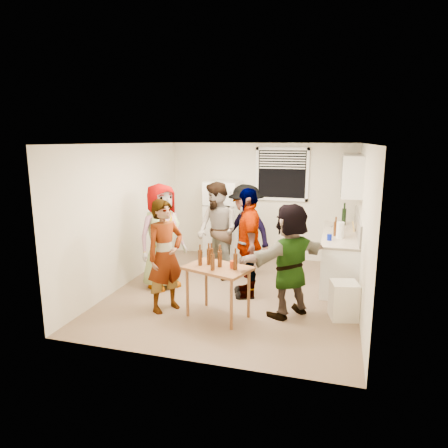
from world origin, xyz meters
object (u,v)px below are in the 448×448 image
(refrigerator, at_px, (223,221))
(guest_black, at_px, (247,295))
(wine_bottle, at_px, (343,225))
(guest_back_right, at_px, (245,276))
(trash_bin, at_px, (344,302))
(guest_grey, at_px, (163,286))
(guest_back_left, at_px, (217,277))
(beer_bottle_counter, at_px, (335,236))
(blue_cup, at_px, (329,240))
(serving_table, at_px, (218,316))
(beer_bottle_table, at_px, (209,264))
(red_cup, at_px, (233,268))
(kettle, at_px, (338,230))
(guest_orange, at_px, (288,314))
(guest_stripe, at_px, (167,309))

(refrigerator, xyz_separation_m, guest_black, (0.98, -1.94, -0.85))
(wine_bottle, distance_m, guest_back_right, 2.23)
(trash_bin, relative_size, guest_grey, 0.30)
(trash_bin, height_order, guest_black, trash_bin)
(guest_back_right, bearing_deg, guest_back_left, -125.57)
(guest_black, bearing_deg, beer_bottle_counter, 106.27)
(blue_cup, bearing_deg, wine_bottle, 80.14)
(beer_bottle_counter, bearing_deg, guest_black, -145.64)
(serving_table, distance_m, beer_bottle_table, 0.79)
(wine_bottle, xyz_separation_m, trash_bin, (0.02, -2.43, -0.65))
(trash_bin, relative_size, serving_table, 0.60)
(beer_bottle_counter, bearing_deg, red_cup, -126.62)
(kettle, distance_m, blue_cup, 0.84)
(blue_cup, relative_size, guest_back_left, 0.06)
(red_cup, bearing_deg, blue_cup, 49.06)
(wine_bottle, relative_size, guest_orange, 0.19)
(beer_bottle_counter, distance_m, red_cup, 2.33)
(guest_black, bearing_deg, trash_bin, 54.56)
(beer_bottle_counter, xyz_separation_m, guest_back_right, (-1.62, 0.01, -0.90))
(beer_bottle_table, distance_m, guest_back_left, 1.78)
(refrigerator, relative_size, guest_grey, 0.92)
(wine_bottle, xyz_separation_m, guest_back_left, (-2.26, -1.24, -0.90))
(guest_back_left, bearing_deg, beer_bottle_table, -38.51)
(kettle, xyz_separation_m, guest_back_right, (-1.67, -0.45, -0.90))
(blue_cup, bearing_deg, guest_back_right, 166.11)
(guest_back_right, bearing_deg, guest_grey, -114.16)
(beer_bottle_table, bearing_deg, guest_orange, 13.98)
(guest_back_left, xyz_separation_m, guest_back_right, (0.49, 0.23, 0.00))
(trash_bin, height_order, serving_table, trash_bin)
(beer_bottle_counter, bearing_deg, guest_back_right, 179.76)
(refrigerator, bearing_deg, guest_back_left, -78.86)
(serving_table, xyz_separation_m, red_cup, (0.22, 0.01, 0.77))
(beer_bottle_table, xyz_separation_m, guest_back_right, (0.14, 1.81, -0.77))
(red_cup, height_order, guest_black, red_cup)
(trash_bin, height_order, beer_bottle_table, beer_bottle_table)
(blue_cup, distance_m, trash_bin, 1.26)
(kettle, height_order, trash_bin, kettle)
(red_cup, bearing_deg, wine_bottle, 61.90)
(wine_bottle, bearing_deg, guest_grey, -147.20)
(beer_bottle_table, height_order, red_cup, beer_bottle_table)
(guest_grey, xyz_separation_m, guest_orange, (2.28, -0.56, 0.00))
(guest_back_left, height_order, guest_orange, guest_back_left)
(beer_bottle_counter, relative_size, guest_back_right, 0.14)
(guest_stripe, bearing_deg, guest_black, -18.49)
(red_cup, height_order, guest_back_left, red_cup)
(trash_bin, bearing_deg, guest_back_right, 141.58)
(blue_cup, xyz_separation_m, guest_grey, (-2.81, -0.58, -0.90))
(refrigerator, height_order, beer_bottle_table, refrigerator)
(beer_bottle_table, xyz_separation_m, red_cup, (0.38, -0.07, 0.00))
(blue_cup, distance_m, guest_back_left, 2.21)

